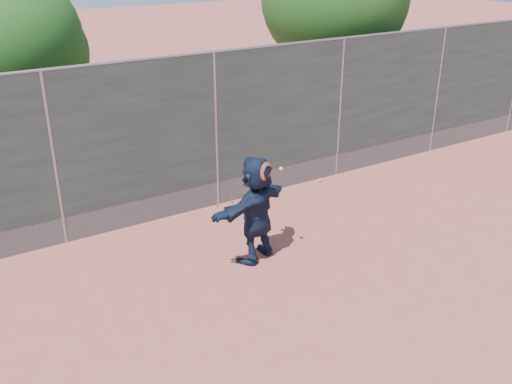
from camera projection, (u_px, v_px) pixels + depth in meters
ground at (327, 287)px, 8.66m from camera, size 80.00×80.00×0.00m
player at (256, 209)px, 9.10m from camera, size 1.73×1.04×1.78m
ball_ground at (320, 180)px, 12.42m from camera, size 0.07×0.07×0.07m
fence at (216, 128)px, 10.74m from camera, size 20.00×0.06×3.03m
swing_action at (267, 172)px, 8.71m from camera, size 0.49×0.17×0.51m
tree_left at (13, 45)px, 11.20m from camera, size 3.15×3.00×4.53m
weed_clump at (234, 197)px, 11.38m from camera, size 0.68×0.07×0.30m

